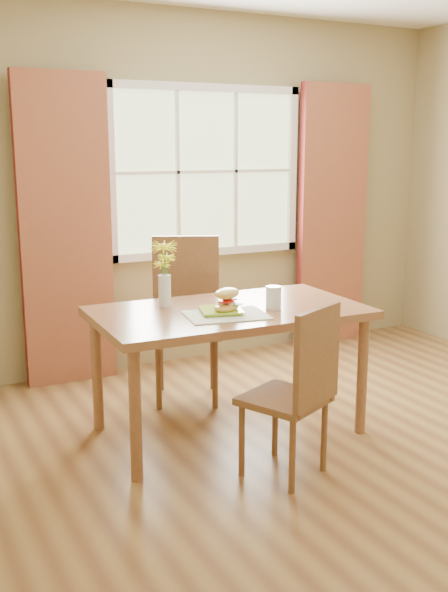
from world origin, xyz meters
TOP-DOWN VIEW (x-y plane):
  - room at (0.00, 0.00)m, footprint 4.24×3.84m
  - window at (0.00, 1.87)m, footprint 1.62×0.06m
  - curtain_left at (-1.15, 1.78)m, footprint 0.65×0.08m
  - curtain_right at (1.15, 1.78)m, footprint 0.65×0.08m
  - dining_table at (-0.55, 0.43)m, footprint 1.60×0.93m
  - chair_near at (-0.52, -0.26)m, footprint 0.51×0.51m
  - chair_far at (-0.51, 1.14)m, footprint 0.60×0.60m
  - placemat at (-0.64, 0.29)m, footprint 0.50×0.40m
  - plate at (-0.64, 0.35)m, footprint 0.28×0.28m
  - croissant_sandwich at (-0.62, 0.32)m, footprint 0.22×0.19m
  - water_glass at (-0.32, 0.30)m, footprint 0.09×0.09m
  - flower_vase at (-0.86, 0.66)m, footprint 0.16×0.16m

SIDE VIEW (x-z plane):
  - chair_near at x=-0.52m, z-range 0.04..0.97m
  - chair_far at x=-0.51m, z-range 0.05..1.15m
  - dining_table at x=-0.55m, z-range 0.30..1.07m
  - placemat at x=-0.64m, z-range 0.77..0.77m
  - plate at x=-0.64m, z-range 0.77..0.78m
  - water_glass at x=-0.32m, z-range 0.76..0.90m
  - croissant_sandwich at x=-0.62m, z-range 0.78..0.92m
  - flower_vase at x=-0.86m, z-range 0.81..1.19m
  - curtain_left at x=-1.15m, z-range 0.00..2.20m
  - curtain_right at x=1.15m, z-range 0.00..2.20m
  - room at x=0.00m, z-range -0.02..2.72m
  - window at x=0.00m, z-range 0.84..2.16m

